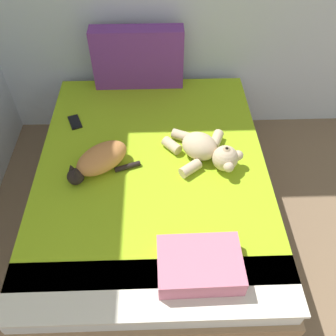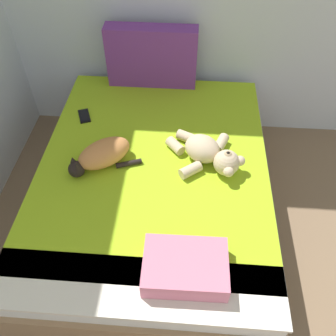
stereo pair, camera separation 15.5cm
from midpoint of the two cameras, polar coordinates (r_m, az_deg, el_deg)
bed at (r=2.43m, az=-0.32°, el=-3.55°), size 1.47×1.92×0.52m
patterned_cushion at (r=2.78m, az=-0.93°, el=17.24°), size 0.67×0.14×0.45m
cat at (r=2.20m, az=-8.54°, el=2.00°), size 0.43×0.36×0.15m
teddy_bear at (r=2.21m, az=8.52°, el=2.26°), size 0.49×0.43×0.17m
cell_phone at (r=2.61m, az=-11.51°, el=8.06°), size 0.12×0.16×0.01m
throw_pillow at (r=1.77m, az=5.36°, el=-15.51°), size 0.40×0.29×0.11m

